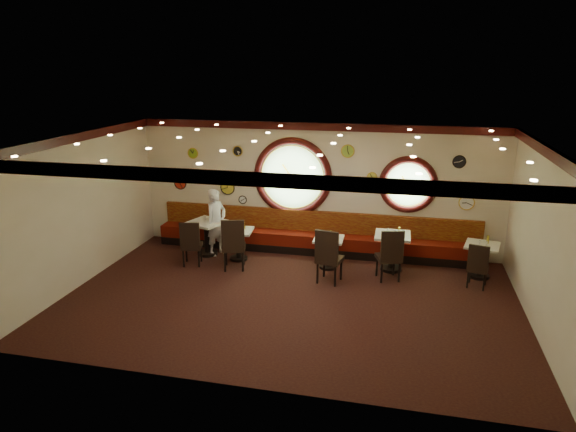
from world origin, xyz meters
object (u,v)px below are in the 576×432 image
object	(u,v)px
condiment_b_bottle	(244,226)
condiment_d_bottle	(399,230)
condiment_d_salt	(388,230)
condiment_e_salt	(480,242)
table_e	(481,257)
chair_b	(233,241)
condiment_a_bottle	(213,218)
chair_d	(390,252)
condiment_c_salt	(324,236)
condiment_d_pepper	(396,233)
table_c	(328,249)
condiment_e_bottle	(488,239)
condiment_b_pepper	(236,228)
table_b	(238,241)
condiment_c_bottle	(331,234)
condiment_e_pepper	(487,243)
waiter	(216,222)
chair_c	(328,253)
condiment_b_salt	(237,227)
table_a	(207,234)
condiment_c_pepper	(328,236)
chair_e	(478,263)
table_d	(392,247)
chair_a	(191,241)

from	to	relation	value
condiment_b_bottle	condiment_d_bottle	size ratio (longest dim) A/B	1.17
condiment_d_salt	condiment_e_salt	world-z (taller)	condiment_d_salt
table_e	chair_b	xyz separation A→B (m)	(-5.43, -0.82, 0.22)
condiment_e_salt	condiment_d_salt	bearing A→B (deg)	177.81
condiment_a_bottle	condiment_b_bottle	bearing A→B (deg)	-8.19
chair_d	condiment_b_bottle	distance (m)	3.51
condiment_c_salt	condiment_d_pepper	distance (m)	1.61
table_c	condiment_d_bottle	xyz separation A→B (m)	(1.56, 0.30, 0.47)
condiment_e_bottle	table_c	bearing A→B (deg)	-174.86
chair_d	condiment_d_bottle	size ratio (longest dim) A/B	5.21
condiment_c_salt	condiment_b_pepper	world-z (taller)	condiment_b_pepper
table_b	condiment_c_bottle	size ratio (longest dim) A/B	4.32
table_e	condiment_e_salt	distance (m)	0.34
condiment_e_pepper	waiter	xyz separation A→B (m)	(-6.24, 0.12, 0.01)
chair_c	condiment_d_salt	bearing A→B (deg)	55.65
chair_d	condiment_b_salt	bearing A→B (deg)	152.22
condiment_d_bottle	chair_b	bearing A→B (deg)	-165.81
table_a	waiter	world-z (taller)	waiter
condiment_c_pepper	chair_e	bearing A→B (deg)	-7.51
chair_b	chair_c	world-z (taller)	chair_b
table_e	condiment_d_bottle	size ratio (longest dim) A/B	5.95
table_a	condiment_a_bottle	xyz separation A→B (m)	(0.17, 0.05, 0.39)
condiment_a_bottle	condiment_e_pepper	size ratio (longest dim) A/B	1.41
condiment_e_bottle	condiment_e_pepper	bearing A→B (deg)	-103.98
condiment_a_bottle	condiment_e_bottle	xyz separation A→B (m)	(6.35, 0.06, -0.07)
chair_d	chair_e	bearing A→B (deg)	-18.09
condiment_e_salt	chair_b	bearing A→B (deg)	-171.34
chair_d	condiment_d_salt	distance (m)	0.77
condiment_c_pepper	condiment_e_salt	bearing A→B (deg)	3.55
chair_c	waiter	distance (m)	3.16
table_b	condiment_d_bottle	world-z (taller)	condiment_d_bottle
table_b	condiment_b_bottle	bearing A→B (deg)	34.81
chair_e	condiment_e_bottle	size ratio (longest dim) A/B	3.44
chair_d	condiment_e_pepper	bearing A→B (deg)	-1.98
waiter	condiment_d_bottle	bearing A→B (deg)	-66.00
chair_e	condiment_b_salt	bearing A→B (deg)	-172.16
condiment_c_bottle	waiter	size ratio (longest dim) A/B	0.11
table_c	chair_c	world-z (taller)	chair_c
condiment_b_salt	chair_d	bearing A→B (deg)	-8.98
chair_e	condiment_b_pepper	world-z (taller)	chair_e
table_d	condiment_b_bottle	size ratio (longest dim) A/B	5.24
condiment_b_salt	waiter	world-z (taller)	waiter
table_e	condiment_d_bottle	world-z (taller)	condiment_d_bottle
condiment_b_salt	condiment_c_pepper	size ratio (longest dim) A/B	0.87
waiter	condiment_b_salt	bearing A→B (deg)	-81.51
condiment_e_pepper	table_c	bearing A→B (deg)	-177.31
chair_a	condiment_e_bottle	xyz separation A→B (m)	(6.59, 0.90, 0.24)
chair_d	condiment_b_pepper	distance (m)	3.65
table_e	condiment_b_bottle	size ratio (longest dim) A/B	5.08
chair_b	condiment_b_pepper	xyz separation A→B (m)	(-0.14, 0.63, 0.10)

